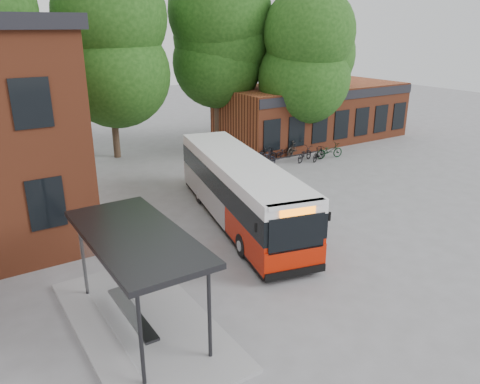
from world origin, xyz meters
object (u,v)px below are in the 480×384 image
bicycle_0 (257,156)px  bicycle_1 (264,160)px  bicycle_4 (284,152)px  bus_shelter (139,281)px  bicycle_extra_0 (329,151)px  bicycle_7 (319,154)px  bicycle_2 (268,156)px  city_bus (240,191)px  bicycle_5 (295,148)px  bicycle_3 (267,155)px  bicycle_6 (305,154)px

bicycle_0 → bicycle_1: 1.37m
bicycle_4 → bus_shelter: bearing=121.5°
bus_shelter → bicycle_extra_0: 19.80m
bicycle_7 → bus_shelter: bearing=101.0°
bicycle_0 → bicycle_2: 0.71m
bicycle_4 → bicycle_extra_0: 2.92m
city_bus → bicycle_1: size_ratio=6.09×
bicycle_1 → bicycle_extra_0: (4.96, -0.28, -0.05)m
bicycle_5 → bicycle_extra_0: bearing=-155.9°
bicycle_1 → bicycle_2: 1.45m
bicycle_extra_0 → bicycle_7: bearing=106.4°
bicycle_5 → bicycle_7: bearing=177.2°
city_bus → bicycle_2: (6.51, 6.78, -1.00)m
bicycle_extra_0 → bicycle_1: bearing=97.3°
bicycle_1 → bicycle_4: 2.84m
bicycle_3 → bicycle_5: 2.50m
bicycle_3 → bus_shelter: bearing=129.1°
bus_shelter → bicycle_6: bearing=35.1°
bicycle_7 → bicycle_extra_0: (1.02, 0.11, 0.03)m
bicycle_1 → bicycle_6: 3.13m
bus_shelter → bicycle_1: 15.96m
bus_shelter → city_bus: bearing=36.8°
city_bus → bicycle_3: 9.42m
bus_shelter → bicycle_0: size_ratio=3.93×
bicycle_1 → bicycle_4: bicycle_1 is taller
bicycle_1 → bicycle_extra_0: 4.97m
bicycle_extra_0 → bicycle_0: bearing=81.3°
bicycle_3 → bicycle_7: bearing=-118.4°
bicycle_3 → bicycle_extra_0: (3.98, -1.31, 0.02)m
bicycle_3 → bicycle_4: size_ratio=1.01×
city_bus → bicycle_3: bearing=59.5°
city_bus → bicycle_3: city_bus is taller
bicycle_3 → bicycle_7: 3.28m
bicycle_4 → bicycle_2: bearing=92.8°
bicycle_1 → bicycle_5: bicycle_1 is taller
bus_shelter → bicycle_2: bearing=41.9°
city_bus → bicycle_5: 11.48m
bicycle_1 → bicycle_2: bearing=-51.3°
bicycle_3 → bicycle_6: (2.16, -1.01, -0.00)m
bicycle_5 → bicycle_1: bearing=93.5°
bicycle_2 → bicycle_6: bicycle_6 is taller
bicycle_5 → bicycle_6: size_ratio=0.98×
bicycle_3 → city_bus: bearing=133.5°
bus_shelter → bicycle_7: size_ratio=4.58×
bicycle_4 → bicycle_7: (1.42, -1.70, 0.05)m
bus_shelter → bicycle_5: bus_shelter is taller
bicycle_1 → bicycle_7: bearing=-102.3°
bicycle_0 → bicycle_6: bicycle_0 is taller
bicycle_5 → bicycle_extra_0: 2.23m
bicycle_3 → bicycle_4: 1.57m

